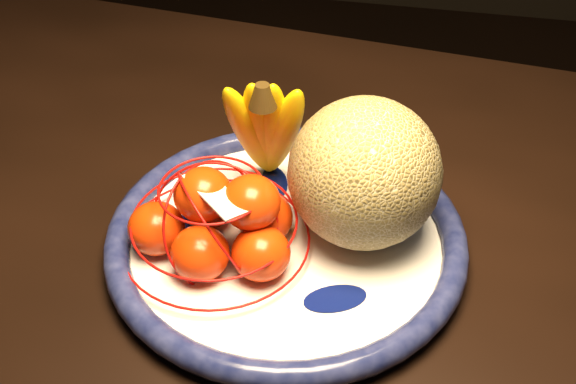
% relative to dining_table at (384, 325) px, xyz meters
% --- Properties ---
extents(dining_table, '(1.66, 1.11, 0.78)m').
position_rel_dining_table_xyz_m(dining_table, '(0.00, 0.00, 0.00)').
color(dining_table, black).
rests_on(dining_table, ground).
extents(fruit_bowl, '(0.37, 0.37, 0.03)m').
position_rel_dining_table_xyz_m(fruit_bowl, '(-0.11, 0.01, 0.10)').
color(fruit_bowl, white).
rests_on(fruit_bowl, dining_table).
extents(cantaloupe, '(0.15, 0.15, 0.15)m').
position_rel_dining_table_xyz_m(cantaloupe, '(-0.04, 0.04, 0.17)').
color(cantaloupe, olive).
rests_on(cantaloupe, fruit_bowl).
extents(banana_bunch, '(0.11, 0.11, 0.17)m').
position_rel_dining_table_xyz_m(banana_bunch, '(-0.15, 0.09, 0.18)').
color(banana_bunch, '#DFBF02').
rests_on(banana_bunch, fruit_bowl).
extents(mandarin_bag, '(0.24, 0.24, 0.12)m').
position_rel_dining_table_xyz_m(mandarin_bag, '(-0.17, -0.01, 0.13)').
color(mandarin_bag, '#F52C00').
rests_on(mandarin_bag, fruit_bowl).
extents(price_tag, '(0.07, 0.07, 0.01)m').
position_rel_dining_table_xyz_m(price_tag, '(-0.17, -0.02, 0.18)').
color(price_tag, white).
rests_on(price_tag, mandarin_bag).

